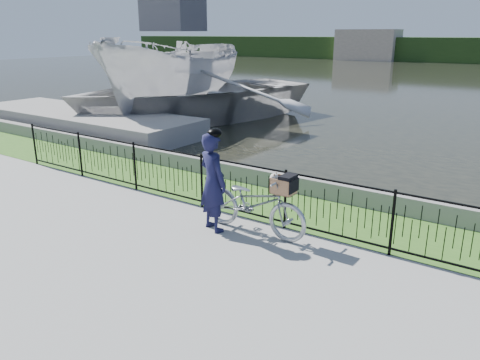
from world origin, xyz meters
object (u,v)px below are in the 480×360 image
Objects in this scene: bicycle_rig at (254,203)px; boat_far at (190,94)px; cyclist at (213,181)px; boat_near at (175,76)px; dock at (83,121)px.

bicycle_rig is 0.17× the size of boat_far.
cyclist is 0.15× the size of boat_far.
boat_far is at bearing 132.40° from cyclist.
bicycle_rig is 0.24× the size of boat_near.
boat_far is at bearing 51.79° from boat_near.
bicycle_rig is at bearing -41.31° from boat_near.
dock is 5.18× the size of cyclist.
boat_near reaches higher than bicycle_rig.
cyclist is at bearing -156.14° from bicycle_rig.
boat_far reaches higher than cyclist.
boat_near is at bearing 65.83° from dock.
cyclist is 11.81m from boat_far.
bicycle_rig is 12.10m from boat_near.
boat_far is (0.37, 0.47, -0.75)m from boat_near.
dock is 4.61× the size of bicycle_rig.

